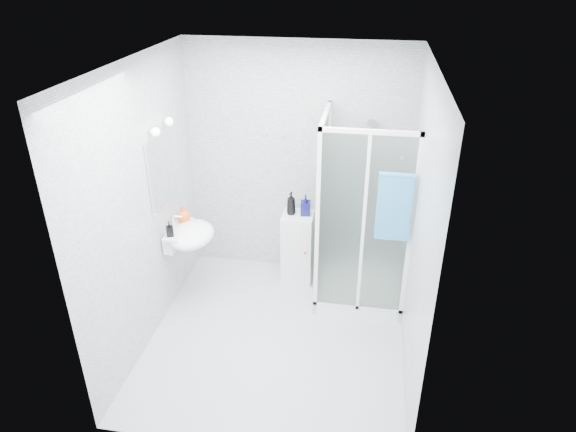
% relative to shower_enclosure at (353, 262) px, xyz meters
% --- Properties ---
extents(room, '(2.40, 2.60, 2.60)m').
position_rel_shower_enclosure_xyz_m(room, '(-0.67, -0.77, 0.85)').
color(room, silver).
rests_on(room, ground).
extents(shower_enclosure, '(0.90, 0.95, 2.00)m').
position_rel_shower_enclosure_xyz_m(shower_enclosure, '(0.00, 0.00, 0.00)').
color(shower_enclosure, white).
rests_on(shower_enclosure, ground).
extents(wall_basin, '(0.46, 0.56, 0.35)m').
position_rel_shower_enclosure_xyz_m(wall_basin, '(-1.66, -0.32, 0.35)').
color(wall_basin, white).
rests_on(wall_basin, ground).
extents(mirror, '(0.02, 0.60, 0.70)m').
position_rel_shower_enclosure_xyz_m(mirror, '(-1.85, -0.32, 1.05)').
color(mirror, white).
rests_on(mirror, room).
extents(vanity_lights, '(0.10, 0.40, 0.08)m').
position_rel_shower_enclosure_xyz_m(vanity_lights, '(-1.80, -0.32, 1.47)').
color(vanity_lights, silver).
rests_on(vanity_lights, room).
extents(wall_hooks, '(0.23, 0.06, 0.03)m').
position_rel_shower_enclosure_xyz_m(wall_hooks, '(-0.92, 0.49, 1.17)').
color(wall_hooks, silver).
rests_on(wall_hooks, room).
extents(storage_cabinet, '(0.34, 0.36, 0.81)m').
position_rel_shower_enclosure_xyz_m(storage_cabinet, '(-0.63, 0.27, -0.04)').
color(storage_cabinet, white).
rests_on(storage_cabinet, ground).
extents(hand_towel, '(0.31, 0.05, 0.66)m').
position_rel_shower_enclosure_xyz_m(hand_towel, '(0.34, -0.40, 0.88)').
color(hand_towel, '#3181BB').
rests_on(hand_towel, shower_enclosure).
extents(shampoo_bottle_a, '(0.12, 0.12, 0.26)m').
position_rel_shower_enclosure_xyz_m(shampoo_bottle_a, '(-0.70, 0.28, 0.49)').
color(shampoo_bottle_a, black).
rests_on(shampoo_bottle_a, storage_cabinet).
extents(shampoo_bottle_b, '(0.11, 0.12, 0.23)m').
position_rel_shower_enclosure_xyz_m(shampoo_bottle_b, '(-0.55, 0.30, 0.48)').
color(shampoo_bottle_b, '#0D0D4F').
rests_on(shampoo_bottle_b, storage_cabinet).
extents(soap_dispenser_orange, '(0.18, 0.18, 0.18)m').
position_rel_shower_enclosure_xyz_m(soap_dispenser_orange, '(-1.74, -0.17, 0.51)').
color(soap_dispenser_orange, '#E6521B').
rests_on(soap_dispenser_orange, wall_basin).
extents(soap_dispenser_black, '(0.09, 0.09, 0.15)m').
position_rel_shower_enclosure_xyz_m(soap_dispenser_black, '(-1.78, -0.48, 0.49)').
color(soap_dispenser_black, black).
rests_on(soap_dispenser_black, wall_basin).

